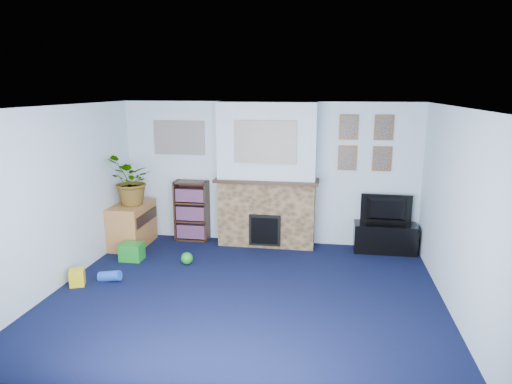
% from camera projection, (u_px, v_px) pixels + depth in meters
% --- Properties ---
extents(floor, '(5.00, 4.50, 0.01)m').
position_uv_depth(floor, '(244.00, 297.00, 5.83)').
color(floor, black).
rests_on(floor, ground).
extents(ceiling, '(5.00, 4.50, 0.01)m').
position_uv_depth(ceiling, '(243.00, 107.00, 5.30)').
color(ceiling, white).
rests_on(ceiling, wall_back).
extents(wall_back, '(5.00, 0.04, 2.40)m').
position_uv_depth(wall_back, '(268.00, 173.00, 7.73)').
color(wall_back, silver).
rests_on(wall_back, ground).
extents(wall_front, '(5.00, 0.04, 2.40)m').
position_uv_depth(wall_front, '(187.00, 282.00, 3.40)').
color(wall_front, silver).
rests_on(wall_front, ground).
extents(wall_left, '(0.04, 4.50, 2.40)m').
position_uv_depth(wall_left, '(56.00, 199.00, 5.96)').
color(wall_left, silver).
rests_on(wall_left, ground).
extents(wall_right, '(0.04, 4.50, 2.40)m').
position_uv_depth(wall_right, '(460.00, 216.00, 5.17)').
color(wall_right, silver).
rests_on(wall_right, ground).
extents(chimney_breast, '(1.72, 0.50, 2.40)m').
position_uv_depth(chimney_breast, '(267.00, 177.00, 7.54)').
color(chimney_breast, brown).
rests_on(chimney_breast, ground).
extents(collage_main, '(1.00, 0.03, 0.68)m').
position_uv_depth(collage_main, '(265.00, 142.00, 7.20)').
color(collage_main, gray).
rests_on(collage_main, chimney_breast).
extents(collage_left, '(0.90, 0.03, 0.58)m').
position_uv_depth(collage_left, '(179.00, 138.00, 7.83)').
color(collage_left, gray).
rests_on(collage_left, wall_back).
extents(portrait_tl, '(0.30, 0.03, 0.40)m').
position_uv_depth(portrait_tl, '(349.00, 127.00, 7.33)').
color(portrait_tl, brown).
rests_on(portrait_tl, wall_back).
extents(portrait_tr, '(0.30, 0.03, 0.40)m').
position_uv_depth(portrait_tr, '(384.00, 128.00, 7.24)').
color(portrait_tr, brown).
rests_on(portrait_tr, wall_back).
extents(portrait_bl, '(0.30, 0.03, 0.40)m').
position_uv_depth(portrait_bl, '(347.00, 158.00, 7.44)').
color(portrait_bl, brown).
rests_on(portrait_bl, wall_back).
extents(portrait_br, '(0.30, 0.03, 0.40)m').
position_uv_depth(portrait_br, '(382.00, 159.00, 7.35)').
color(portrait_br, brown).
rests_on(portrait_br, wall_back).
extents(tv_stand, '(0.99, 0.42, 0.47)m').
position_uv_depth(tv_stand, '(385.00, 238.00, 7.43)').
color(tv_stand, black).
rests_on(tv_stand, ground).
extents(television, '(0.81, 0.13, 0.47)m').
position_uv_depth(television, '(386.00, 210.00, 7.34)').
color(television, black).
rests_on(television, tv_stand).
extents(bookshelf, '(0.58, 0.28, 1.05)m').
position_uv_depth(bookshelf, '(192.00, 212.00, 7.96)').
color(bookshelf, black).
rests_on(bookshelf, ground).
extents(sideboard, '(0.51, 0.92, 0.72)m').
position_uv_depth(sideboard, '(132.00, 225.00, 7.71)').
color(sideboard, '#B17038').
rests_on(sideboard, ground).
extents(potted_plant, '(0.70, 0.79, 0.82)m').
position_uv_depth(potted_plant, '(131.00, 181.00, 7.48)').
color(potted_plant, '#26661E').
rests_on(potted_plant, sideboard).
extents(mantel_clock, '(0.09, 0.05, 0.13)m').
position_uv_depth(mantel_clock, '(259.00, 175.00, 7.50)').
color(mantel_clock, gold).
rests_on(mantel_clock, chimney_breast).
extents(mantel_candle, '(0.06, 0.06, 0.18)m').
position_uv_depth(mantel_candle, '(284.00, 175.00, 7.44)').
color(mantel_candle, '#B2BFC6').
rests_on(mantel_candle, chimney_breast).
extents(mantel_teddy, '(0.15, 0.15, 0.15)m').
position_uv_depth(mantel_teddy, '(236.00, 174.00, 7.57)').
color(mantel_teddy, gray).
rests_on(mantel_teddy, chimney_breast).
extents(mantel_can, '(0.05, 0.05, 0.11)m').
position_uv_depth(mantel_can, '(304.00, 177.00, 7.39)').
color(mantel_can, yellow).
rests_on(mantel_can, chimney_breast).
extents(green_crate, '(0.34, 0.27, 0.27)m').
position_uv_depth(green_crate, '(132.00, 251.00, 7.08)').
color(green_crate, '#198C26').
rests_on(green_crate, ground).
extents(toy_ball, '(0.18, 0.18, 0.18)m').
position_uv_depth(toy_ball, '(187.00, 258.00, 6.92)').
color(toy_ball, '#198C26').
rests_on(toy_ball, ground).
extents(toy_block, '(0.25, 0.25, 0.23)m').
position_uv_depth(toy_block, '(77.00, 278.00, 6.17)').
color(toy_block, yellow).
rests_on(toy_block, ground).
extents(toy_tube, '(0.32, 0.14, 0.19)m').
position_uv_depth(toy_tube, '(110.00, 276.00, 6.31)').
color(toy_tube, blue).
rests_on(toy_tube, ground).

